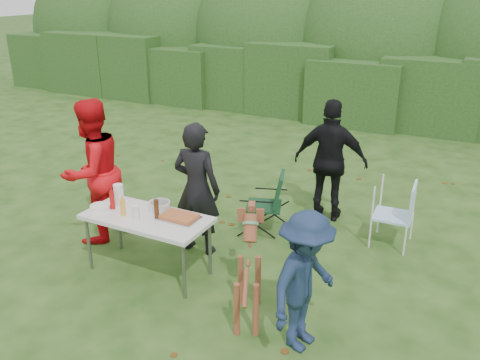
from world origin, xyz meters
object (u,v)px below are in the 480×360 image
at_px(child, 305,282).
at_px(paper_towel_roll, 119,195).
at_px(dog, 248,277).
at_px(lawn_chair, 393,213).
at_px(mustard_bottle, 123,208).
at_px(person_black_puffy, 331,161).
at_px(ketchup_bottle, 112,200).
at_px(person_red_jacket, 93,172).
at_px(camping_chair, 264,202).
at_px(beer_bottle, 156,209).
at_px(folding_table, 147,220).
at_px(person_cook, 197,189).

relative_size(child, paper_towel_roll, 5.43).
bearing_deg(dog, paper_towel_roll, 55.33).
relative_size(lawn_chair, mustard_bottle, 4.46).
distance_m(dog, lawn_chair, 2.53).
relative_size(person_black_puffy, paper_towel_roll, 6.86).
bearing_deg(ketchup_bottle, person_red_jacket, 148.02).
height_order(person_red_jacket, camping_chair, person_red_jacket).
distance_m(dog, camping_chair, 2.01).
bearing_deg(paper_towel_roll, ketchup_bottle, -85.33).
bearing_deg(child, beer_bottle, 90.11).
xyz_separation_m(folding_table, beer_bottle, (0.14, 0.01, 0.17)).
relative_size(person_black_puffy, lawn_chair, 2.00).
distance_m(person_red_jacket, dog, 2.74).
height_order(person_cook, mustard_bottle, person_cook).
bearing_deg(beer_bottle, person_black_puffy, 61.60).
relative_size(person_black_puffy, beer_bottle, 7.44).
xyz_separation_m(person_cook, dog, (1.22, -1.01, -0.36)).
distance_m(person_black_puffy, mustard_bottle, 3.04).
height_order(person_cook, beer_bottle, person_cook).
height_order(folding_table, person_cook, person_cook).
distance_m(folding_table, mustard_bottle, 0.31).
bearing_deg(paper_towel_roll, person_red_jacket, 156.94).
height_order(person_cook, person_black_puffy, person_black_puffy).
bearing_deg(dog, mustard_bottle, 61.18).
height_order(ketchup_bottle, beer_bottle, beer_bottle).
bearing_deg(person_black_puffy, mustard_bottle, 49.31).
bearing_deg(child, camping_chair, 45.63).
distance_m(folding_table, paper_towel_roll, 0.54).
distance_m(person_black_puffy, camping_chair, 1.14).
xyz_separation_m(child, paper_towel_roll, (-2.61, 0.54, 0.16)).
relative_size(person_red_jacket, ketchup_bottle, 8.74).
height_order(folding_table, child, child).
distance_m(lawn_chair, beer_bottle, 3.10).
relative_size(camping_chair, ketchup_bottle, 3.96).
relative_size(person_cook, mustard_bottle, 8.62).
bearing_deg(camping_chair, person_cook, 39.36).
distance_m(camping_chair, paper_towel_roll, 2.00).
distance_m(person_cook, child, 2.19).
bearing_deg(camping_chair, beer_bottle, 49.03).
relative_size(mustard_bottle, paper_towel_roll, 0.77).
bearing_deg(person_red_jacket, beer_bottle, 78.24).
bearing_deg(dog, child, -123.88).
bearing_deg(person_black_puffy, ketchup_bottle, 44.72).
relative_size(child, dog, 1.33).
distance_m(folding_table, person_cook, 0.79).
bearing_deg(mustard_bottle, camping_chair, 58.98).
xyz_separation_m(folding_table, child, (2.11, -0.41, 0.02)).
relative_size(folding_table, person_red_jacket, 0.78).
bearing_deg(paper_towel_roll, dog, -11.80).
bearing_deg(ketchup_bottle, person_cook, 45.33).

